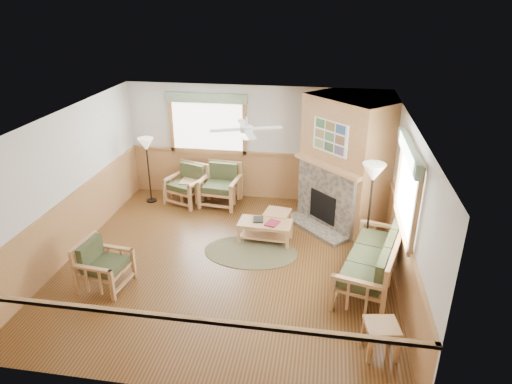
# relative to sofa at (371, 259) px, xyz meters

# --- Properties ---
(floor) EXTENTS (6.00, 6.00, 0.01)m
(floor) POSITION_rel_sofa_xyz_m (-2.52, 0.24, -0.48)
(floor) COLOR #593718
(floor) RESTS_ON ground
(ceiling) EXTENTS (6.00, 6.00, 0.01)m
(ceiling) POSITION_rel_sofa_xyz_m (-2.52, 0.24, 2.23)
(ceiling) COLOR white
(ceiling) RESTS_ON floor
(wall_back) EXTENTS (6.00, 0.02, 2.70)m
(wall_back) POSITION_rel_sofa_xyz_m (-2.52, 3.24, 0.88)
(wall_back) COLOR silver
(wall_back) RESTS_ON floor
(wall_front) EXTENTS (6.00, 0.02, 2.70)m
(wall_front) POSITION_rel_sofa_xyz_m (-2.52, -2.76, 0.88)
(wall_front) COLOR silver
(wall_front) RESTS_ON floor
(wall_left) EXTENTS (0.02, 6.00, 2.70)m
(wall_left) POSITION_rel_sofa_xyz_m (-5.52, 0.24, 0.88)
(wall_left) COLOR silver
(wall_left) RESTS_ON floor
(wall_right) EXTENTS (0.02, 6.00, 2.70)m
(wall_right) POSITION_rel_sofa_xyz_m (0.48, 0.24, 0.88)
(wall_right) COLOR silver
(wall_right) RESTS_ON floor
(wainscot) EXTENTS (6.00, 6.00, 1.10)m
(wainscot) POSITION_rel_sofa_xyz_m (-2.52, 0.24, 0.08)
(wainscot) COLOR #A87544
(wainscot) RESTS_ON floor
(fireplace) EXTENTS (3.11, 3.11, 2.70)m
(fireplace) POSITION_rel_sofa_xyz_m (-0.47, 2.29, 0.88)
(fireplace) COLOR #A87544
(fireplace) RESTS_ON floor
(window_back) EXTENTS (1.90, 0.16, 1.50)m
(window_back) POSITION_rel_sofa_xyz_m (-3.62, 3.20, 2.06)
(window_back) COLOR white
(window_back) RESTS_ON wall_back
(window_right) EXTENTS (0.16, 1.90, 1.50)m
(window_right) POSITION_rel_sofa_xyz_m (0.44, 0.04, 2.06)
(window_right) COLOR white
(window_right) RESTS_ON wall_right
(ceiling_fan) EXTENTS (1.59, 1.59, 0.36)m
(ceiling_fan) POSITION_rel_sofa_xyz_m (-2.22, 0.54, 2.19)
(ceiling_fan) COLOR white
(ceiling_fan) RESTS_ON ceiling
(sofa) EXTENTS (2.21, 1.36, 0.95)m
(sofa) POSITION_rel_sofa_xyz_m (0.00, 0.00, 0.00)
(sofa) COLOR tan
(sofa) RESTS_ON floor
(armchair_back_left) EXTENTS (1.02, 1.02, 0.89)m
(armchair_back_left) POSITION_rel_sofa_xyz_m (-4.06, 2.67, -0.03)
(armchair_back_left) COLOR tan
(armchair_back_left) RESTS_ON floor
(armchair_back_right) EXTENTS (0.92, 0.92, 0.95)m
(armchair_back_right) POSITION_rel_sofa_xyz_m (-3.25, 2.69, -0.00)
(armchair_back_right) COLOR tan
(armchair_back_right) RESTS_ON floor
(armchair_left) EXTENTS (0.82, 0.82, 0.83)m
(armchair_left) POSITION_rel_sofa_xyz_m (-4.42, -0.80, -0.06)
(armchair_left) COLOR tan
(armchair_left) RESTS_ON floor
(coffee_table) EXTENTS (1.08, 0.59, 0.42)m
(coffee_table) POSITION_rel_sofa_xyz_m (-1.97, 1.13, -0.26)
(coffee_table) COLOR tan
(coffee_table) RESTS_ON floor
(end_table_chairs) EXTENTS (0.48, 0.46, 0.53)m
(end_table_chairs) POSITION_rel_sofa_xyz_m (-3.95, 2.73, -0.21)
(end_table_chairs) COLOR tan
(end_table_chairs) RESTS_ON floor
(end_table_sofa) EXTENTS (0.50, 0.49, 0.49)m
(end_table_sofa) POSITION_rel_sofa_xyz_m (0.03, -1.69, -0.23)
(end_table_sofa) COLOR tan
(end_table_sofa) RESTS_ON floor
(footstool) EXTENTS (0.58, 0.58, 0.44)m
(footstool) POSITION_rel_sofa_xyz_m (-1.78, 1.60, -0.25)
(footstool) COLOR tan
(footstool) RESTS_ON floor
(braided_rug) EXTENTS (2.02, 2.02, 0.01)m
(braided_rug) POSITION_rel_sofa_xyz_m (-2.18, 0.65, -0.47)
(braided_rug) COLOR brown
(braided_rug) RESTS_ON floor
(floor_lamp_left) EXTENTS (0.39, 0.39, 1.57)m
(floor_lamp_left) POSITION_rel_sofa_xyz_m (-4.92, 2.58, 0.31)
(floor_lamp_left) COLOR black
(floor_lamp_left) RESTS_ON floor
(floor_lamp_right) EXTENTS (0.53, 0.53, 1.83)m
(floor_lamp_right) POSITION_rel_sofa_xyz_m (-0.01, 0.97, 0.44)
(floor_lamp_right) COLOR black
(floor_lamp_right) RESTS_ON floor
(book_red) EXTENTS (0.31, 0.36, 0.03)m
(book_red) POSITION_rel_sofa_xyz_m (-1.82, 1.08, -0.02)
(book_red) COLOR maroon
(book_red) RESTS_ON coffee_table
(book_dark) EXTENTS (0.23, 0.29, 0.03)m
(book_dark) POSITION_rel_sofa_xyz_m (-2.12, 1.20, -0.03)
(book_dark) COLOR black
(book_dark) RESTS_ON coffee_table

